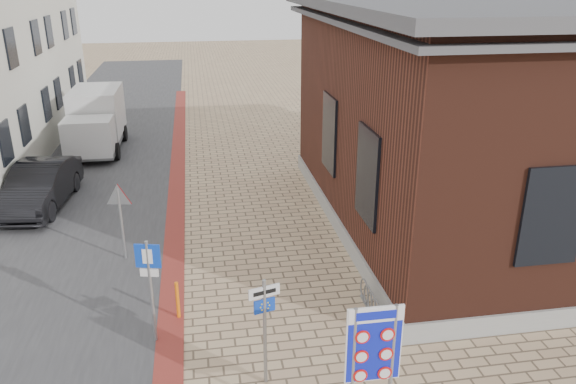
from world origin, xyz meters
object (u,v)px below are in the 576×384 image
object	(u,v)px
border_sign	(374,348)
parking_sign	(150,275)
essen_sign	(265,317)
sedan	(40,186)
bollard	(178,300)
box_truck	(96,120)

from	to	relation	value
border_sign	parking_sign	xyz separation A→B (m)	(-3.71, 3.50, -0.30)
border_sign	essen_sign	bearing A→B (deg)	130.54
border_sign	parking_sign	size ratio (longest dim) A/B	1.12
sedan	bollard	bearing A→B (deg)	-52.36
parking_sign	bollard	xyz separation A→B (m)	(0.48, 0.80, -1.17)
sedan	bollard	xyz separation A→B (m)	(4.69, -7.57, -0.29)
box_truck	essen_sign	world-z (taller)	box_truck
sedan	parking_sign	size ratio (longest dim) A/B	1.91
sedan	bollard	world-z (taller)	sedan
sedan	parking_sign	distance (m)	9.41
border_sign	box_truck	bearing A→B (deg)	111.02
box_truck	border_sign	bearing A→B (deg)	-68.90
essen_sign	parking_sign	world-z (taller)	parking_sign
parking_sign	border_sign	bearing A→B (deg)	-29.47
parking_sign	bollard	distance (m)	1.50
sedan	essen_sign	xyz separation A→B (m)	(6.40, -10.07, 0.73)
essen_sign	bollard	world-z (taller)	essen_sign
box_truck	border_sign	xyz separation A→B (m)	(6.95, -18.41, 0.56)
box_truck	essen_sign	xyz separation A→B (m)	(5.43, -16.61, 0.12)
sedan	border_sign	world-z (taller)	border_sign
essen_sign	parking_sign	xyz separation A→B (m)	(-2.19, 1.70, 0.14)
essen_sign	sedan	bearing A→B (deg)	106.84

